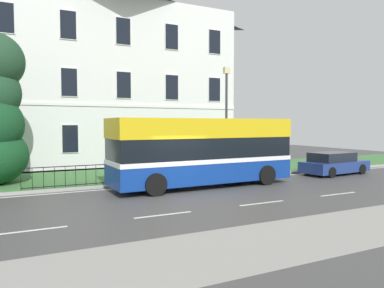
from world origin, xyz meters
The scene contains 6 objects.
ground_plane centered at (0.00, 1.23, -0.01)m, with size 60.00×56.00×0.18m.
georgian_townhouse centered at (0.24, 15.26, 7.11)m, with size 17.79×8.54×13.90m.
iron_verge_railing centered at (0.24, 4.40, 0.62)m, with size 12.84×0.04×0.97m.
single_decker_bus centered at (1.76, 2.55, 1.71)m, with size 9.03×2.91×3.25m.
parked_hatchback_00 centered at (10.67, 2.70, 0.64)m, with size 4.50×2.19×1.32m.
street_lamp_post centered at (4.71, 5.22, 3.68)m, with size 0.36×0.24×6.15m.
Camera 1 is at (-6.26, -12.65, 2.97)m, focal length 33.51 mm.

